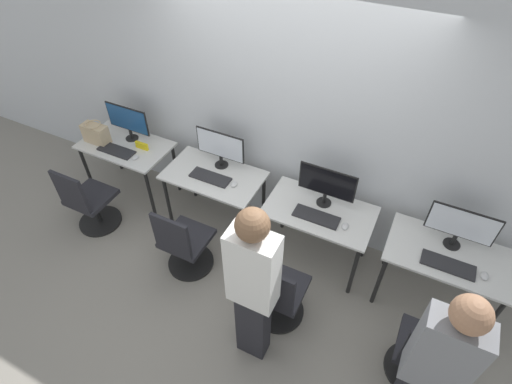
{
  "coord_description": "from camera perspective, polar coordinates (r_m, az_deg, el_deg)",
  "views": [
    {
      "loc": [
        1.22,
        -2.34,
        3.47
      ],
      "look_at": [
        0.0,
        0.12,
        0.87
      ],
      "focal_mm": 28.0,
      "sensor_mm": 36.0,
      "label": 1
    }
  ],
  "objects": [
    {
      "name": "ground_plane",
      "position": [
        4.36,
        -0.72,
        -9.31
      ],
      "size": [
        20.0,
        20.0,
        0.0
      ],
      "primitive_type": "plane",
      "color": "gray"
    },
    {
      "name": "wall_back",
      "position": [
        3.9,
        4.07,
        11.27
      ],
      "size": [
        12.0,
        0.05,
        2.8
      ],
      "color": "silver",
      "rests_on": "ground_plane"
    },
    {
      "name": "desk_far_left",
      "position": [
        4.9,
        -18.0,
        5.61
      ],
      "size": [
        1.04,
        0.61,
        0.72
      ],
      "color": "silver",
      "rests_on": "ground_plane"
    },
    {
      "name": "monitor_far_left",
      "position": [
        4.79,
        -17.87,
        9.69
      ],
      "size": [
        0.55,
        0.15,
        0.42
      ],
      "color": "black",
      "rests_on": "desk_far_left"
    },
    {
      "name": "keyboard_far_left",
      "position": [
        4.77,
        -19.32,
        5.6
      ],
      "size": [
        0.44,
        0.16,
        0.02
      ],
      "color": "#262628",
      "rests_on": "desk_far_left"
    },
    {
      "name": "mouse_far_left",
      "position": [
        4.59,
        -16.77,
        4.78
      ],
      "size": [
        0.06,
        0.09,
        0.03
      ],
      "color": "silver",
      "rests_on": "desk_far_left"
    },
    {
      "name": "office_chair_far_left",
      "position": [
        4.77,
        -22.73,
        -1.54
      ],
      "size": [
        0.48,
        0.48,
        0.87
      ],
      "color": "black",
      "rests_on": "ground_plane"
    },
    {
      "name": "desk_left",
      "position": [
        4.28,
        -6.01,
        1.58
      ],
      "size": [
        1.04,
        0.61,
        0.72
      ],
      "color": "silver",
      "rests_on": "ground_plane"
    },
    {
      "name": "monitor_left",
      "position": [
        4.18,
        -5.13,
        6.45
      ],
      "size": [
        0.55,
        0.15,
        0.42
      ],
      "color": "black",
      "rests_on": "desk_left"
    },
    {
      "name": "keyboard_left",
      "position": [
        4.18,
        -6.54,
        2.1
      ],
      "size": [
        0.44,
        0.16,
        0.02
      ],
      "color": "#262628",
      "rests_on": "desk_left"
    },
    {
      "name": "mouse_left",
      "position": [
        4.07,
        -3.13,
        1.1
      ],
      "size": [
        0.06,
        0.09,
        0.03
      ],
      "color": "silver",
      "rests_on": "desk_left"
    },
    {
      "name": "office_chair_left",
      "position": [
        4.07,
        -10.19,
        -7.54
      ],
      "size": [
        0.48,
        0.48,
        0.87
      ],
      "color": "black",
      "rests_on": "ground_plane"
    },
    {
      "name": "desk_right",
      "position": [
        3.93,
        8.95,
        -3.54
      ],
      "size": [
        1.04,
        0.61,
        0.72
      ],
      "color": "silver",
      "rests_on": "ground_plane"
    },
    {
      "name": "monitor_right",
      "position": [
        3.78,
        10.08,
        1.11
      ],
      "size": [
        0.55,
        0.15,
        0.42
      ],
      "color": "black",
      "rests_on": "desk_right"
    },
    {
      "name": "keyboard_right",
      "position": [
        3.79,
        8.6,
        -3.49
      ],
      "size": [
        0.44,
        0.16,
        0.02
      ],
      "color": "#262628",
      "rests_on": "desk_right"
    },
    {
      "name": "mouse_right",
      "position": [
        3.75,
        12.62,
        -4.8
      ],
      "size": [
        0.06,
        0.09,
        0.03
      ],
      "color": "silver",
      "rests_on": "desk_right"
    },
    {
      "name": "office_chair_right",
      "position": [
        3.68,
        3.11,
        -14.53
      ],
      "size": [
        0.48,
        0.48,
        0.87
      ],
      "color": "black",
      "rests_on": "ground_plane"
    },
    {
      "name": "person_right",
      "position": [
        3.0,
        -0.44,
        -13.26
      ],
      "size": [
        0.36,
        0.23,
        1.74
      ],
      "color": "#232328",
      "rests_on": "ground_plane"
    },
    {
      "name": "desk_far_right",
      "position": [
        3.92,
        25.52,
        -8.86
      ],
      "size": [
        1.04,
        0.61,
        0.72
      ],
      "color": "silver",
      "rests_on": "ground_plane"
    },
    {
      "name": "monitor_far_right",
      "position": [
        3.77,
        27.27,
        -4.31
      ],
      "size": [
        0.55,
        0.15,
        0.42
      ],
      "color": "black",
      "rests_on": "desk_far_right"
    },
    {
      "name": "keyboard_far_right",
      "position": [
        3.76,
        25.74,
        -9.36
      ],
      "size": [
        0.44,
        0.16,
        0.02
      ],
      "color": "#262628",
      "rests_on": "desk_far_right"
    },
    {
      "name": "mouse_far_right",
      "position": [
        3.82,
        29.87,
        -10.35
      ],
      "size": [
        0.06,
        0.09,
        0.03
      ],
      "color": "silver",
      "rests_on": "desk_far_right"
    },
    {
      "name": "office_chair_far_right",
      "position": [
        3.66,
        22.69,
        -20.98
      ],
      "size": [
        0.48,
        0.48,
        0.87
      ],
      "color": "black",
      "rests_on": "ground_plane"
    },
    {
      "name": "person_far_right",
      "position": [
        2.99,
        24.0,
        -21.88
      ],
      "size": [
        0.36,
        0.22,
        1.68
      ],
      "color": "#232328",
      "rests_on": "ground_plane"
    },
    {
      "name": "handbag",
      "position": [
        4.94,
        -21.93,
        7.77
      ],
      "size": [
        0.3,
        0.18,
        0.25
      ],
      "color": "tan",
      "rests_on": "desk_far_left"
    },
    {
      "name": "placard_far_left",
      "position": [
        4.71,
        -16.0,
        6.38
      ],
      "size": [
        0.16,
        0.03,
        0.08
      ],
      "color": "yellow",
      "rests_on": "desk_far_left"
    }
  ]
}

